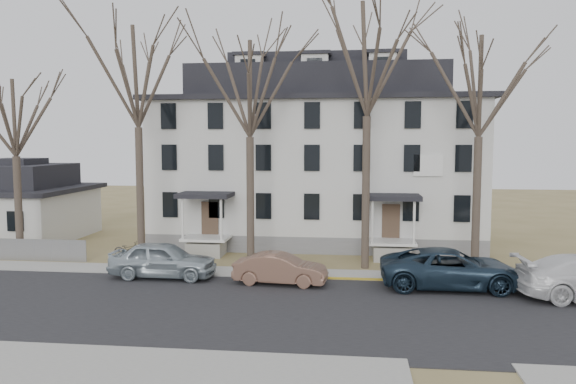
# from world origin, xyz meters

# --- Properties ---
(ground) EXTENTS (120.00, 120.00, 0.00)m
(ground) POSITION_xyz_m (0.00, 0.00, 0.00)
(ground) COLOR olive
(ground) RESTS_ON ground
(main_road) EXTENTS (120.00, 10.00, 0.04)m
(main_road) POSITION_xyz_m (0.00, 2.00, 0.00)
(main_road) COLOR #27272A
(main_road) RESTS_ON ground
(far_sidewalk) EXTENTS (120.00, 2.00, 0.08)m
(far_sidewalk) POSITION_xyz_m (0.00, 8.00, 0.00)
(far_sidewalk) COLOR #A09F97
(far_sidewalk) RESTS_ON ground
(near_sidewalk_left) EXTENTS (20.00, 5.00, 0.08)m
(near_sidewalk_left) POSITION_xyz_m (-8.00, -5.00, 0.00)
(near_sidewalk_left) COLOR #A09F97
(near_sidewalk_left) RESTS_ON ground
(yellow_curb) EXTENTS (14.00, 0.25, 0.06)m
(yellow_curb) POSITION_xyz_m (5.00, 7.10, 0.00)
(yellow_curb) COLOR gold
(yellow_curb) RESTS_ON ground
(boarding_house) EXTENTS (20.80, 12.36, 12.05)m
(boarding_house) POSITION_xyz_m (-2.00, 17.95, 5.38)
(boarding_house) COLOR slate
(boarding_house) RESTS_ON ground
(small_house) EXTENTS (8.70, 8.70, 5.00)m
(small_house) POSITION_xyz_m (-22.00, 16.00, 2.25)
(small_house) COLOR silver
(small_house) RESTS_ON ground
(tree_far_left) EXTENTS (8.40, 8.40, 13.72)m
(tree_far_left) POSITION_xyz_m (-11.00, 9.80, 10.34)
(tree_far_left) COLOR #473B31
(tree_far_left) RESTS_ON ground
(tree_mid_left) EXTENTS (7.80, 7.80, 12.74)m
(tree_mid_left) POSITION_xyz_m (-5.00, 9.80, 9.60)
(tree_mid_left) COLOR #473B31
(tree_mid_left) RESTS_ON ground
(tree_center) EXTENTS (9.00, 9.00, 14.70)m
(tree_center) POSITION_xyz_m (1.00, 9.80, 11.08)
(tree_center) COLOR #473B31
(tree_center) RESTS_ON ground
(tree_mid_right) EXTENTS (7.80, 7.80, 12.74)m
(tree_mid_right) POSITION_xyz_m (6.50, 9.80, 9.60)
(tree_mid_right) COLOR #473B31
(tree_mid_right) RESTS_ON ground
(tree_bungalow) EXTENTS (6.60, 6.60, 10.78)m
(tree_bungalow) POSITION_xyz_m (-18.00, 9.80, 8.12)
(tree_bungalow) COLOR #473B31
(tree_bungalow) RESTS_ON ground
(car_silver) EXTENTS (5.10, 2.11, 1.73)m
(car_silver) POSITION_xyz_m (-8.65, 6.52, 0.87)
(car_silver) COLOR #A8B6BE
(car_silver) RESTS_ON ground
(car_tan) EXTENTS (4.37, 1.87, 1.40)m
(car_tan) POSITION_xyz_m (-2.92, 5.97, 0.70)
(car_tan) COLOR brown
(car_tan) RESTS_ON ground
(car_navy) EXTENTS (6.26, 2.90, 1.74)m
(car_navy) POSITION_xyz_m (4.73, 6.14, 0.87)
(car_navy) COLOR #1C2E3E
(car_navy) RESTS_ON ground
(bicycle_left) EXTENTS (1.65, 0.72, 0.84)m
(bicycle_left) POSITION_xyz_m (-12.27, 11.06, 0.42)
(bicycle_left) COLOR black
(bicycle_left) RESTS_ON ground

